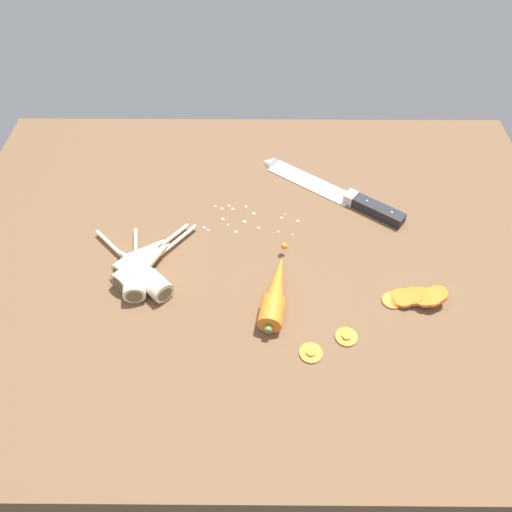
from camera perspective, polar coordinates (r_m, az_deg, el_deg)
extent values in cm
cube|color=brown|center=(99.43, 0.01, -0.48)|extent=(120.00, 90.00, 4.00)
cube|color=silver|center=(113.23, 5.81, 8.19)|extent=(18.65, 15.51, 0.50)
cone|color=silver|center=(117.94, 1.20, 10.35)|extent=(4.77, 4.97, 3.96)
cube|color=silver|center=(109.26, 10.25, 6.40)|extent=(3.36, 3.55, 2.20)
cube|color=#232328|center=(107.48, 13.22, 4.94)|extent=(10.48, 8.83, 2.20)
sphere|color=silver|center=(107.48, 12.02, 6.00)|extent=(0.50, 0.50, 0.50)
sphere|color=silver|center=(106.09, 14.64, 4.71)|extent=(0.50, 0.50, 0.50)
cylinder|color=orange|center=(86.76, 1.47, -6.31)|extent=(5.06, 6.08, 4.20)
cone|color=orange|center=(90.67, 2.12, -2.99)|extent=(6.13, 13.55, 3.99)
sphere|color=orange|center=(96.44, 2.91, 1.08)|extent=(1.20, 1.20, 1.20)
cylinder|color=#5B7F3D|center=(84.90, 1.11, -8.11)|extent=(1.35, 1.19, 1.20)
cylinder|color=beige|center=(95.94, -14.35, -1.27)|extent=(5.67, 5.68, 4.00)
cone|color=beige|center=(97.94, -11.89, 0.67)|extent=(7.51, 8.02, 3.80)
cylinder|color=beige|center=(100.91, -9.42, 2.21)|extent=(5.48, 6.52, 0.70)
cylinder|color=brown|center=(95.30, -15.26, -1.99)|extent=(2.36, 2.00, 2.80)
cylinder|color=beige|center=(92.69, -13.62, -3.40)|extent=(4.58, 4.64, 4.00)
cone|color=beige|center=(96.34, -13.59, -0.79)|extent=(4.88, 7.74, 3.80)
cylinder|color=beige|center=(100.92, -13.47, 1.34)|extent=(1.91, 7.84, 0.70)
cylinder|color=brown|center=(91.43, -13.64, -4.40)|extent=(2.81, 0.73, 2.80)
cylinder|color=beige|center=(94.57, -14.27, -2.20)|extent=(6.01, 6.11, 4.00)
cone|color=beige|center=(96.86, -11.49, 0.07)|extent=(8.08, 8.82, 3.80)
cylinder|color=beige|center=(100.23, -8.71, 1.93)|extent=(6.06, 7.43, 0.70)
cylinder|color=brown|center=(93.84, -15.31, -3.05)|extent=(2.39, 1.97, 2.80)
cylinder|color=beige|center=(92.12, -11.31, -3.24)|extent=(6.50, 6.53, 4.00)
cone|color=beige|center=(96.48, -13.81, -0.76)|extent=(9.17, 9.31, 3.80)
cylinder|color=beige|center=(101.91, -16.04, 1.20)|extent=(7.47, 7.71, 0.70)
cylinder|color=brown|center=(90.65, -10.35, -4.18)|extent=(2.22, 2.16, 2.80)
cylinder|color=orange|center=(93.51, 14.66, -4.74)|extent=(3.63, 3.63, 0.70)
cylinder|color=orange|center=(93.84, 15.51, -4.51)|extent=(3.82, 3.79, 1.96)
cylinder|color=orange|center=(93.63, 15.90, -4.55)|extent=(3.83, 3.78, 1.77)
cylinder|color=orange|center=(94.00, 16.78, -4.33)|extent=(3.75, 3.73, 2.02)
cylinder|color=orange|center=(94.03, 17.50, -4.31)|extent=(3.68, 3.64, 1.92)
cylinder|color=orange|center=(93.83, 18.07, -4.44)|extent=(3.78, 3.73, 1.74)
cylinder|color=orange|center=(93.92, 18.66, -4.35)|extent=(3.94, 3.89, 1.74)
cylinder|color=orange|center=(94.33, 19.32, -4.06)|extent=(3.50, 3.46, 1.90)
cylinder|color=orange|center=(85.00, 5.85, -10.61)|extent=(3.86, 3.86, 0.70)
cylinder|color=orange|center=(84.77, 5.87, -10.52)|extent=(1.62, 1.62, 0.16)
cylinder|color=orange|center=(87.43, 9.75, -8.79)|extent=(3.75, 3.75, 0.70)
cylinder|color=orange|center=(87.20, 9.78, -8.69)|extent=(1.58, 1.58, 0.16)
sphere|color=beige|center=(106.36, -2.85, 5.33)|extent=(0.75, 0.75, 0.75)
sphere|color=beige|center=(106.55, -4.05, 5.33)|extent=(0.71, 0.71, 0.71)
sphere|color=beige|center=(106.80, -1.37, 5.58)|extent=(0.69, 0.69, 0.69)
sphere|color=beige|center=(103.21, -3.39, 3.54)|extent=(0.49, 0.49, 0.49)
sphere|color=beige|center=(107.30, -4.77, 5.60)|extent=(0.58, 0.58, 0.58)
sphere|color=beige|center=(105.20, -0.51, 4.83)|extent=(0.83, 0.83, 0.83)
sphere|color=beige|center=(104.47, 2.60, 4.33)|extent=(0.65, 0.65, 0.65)
sphere|color=beige|center=(103.96, 4.44, 3.99)|extent=(0.79, 0.79, 0.79)
sphere|color=beige|center=(101.67, 2.23, 2.78)|extent=(0.61, 0.61, 0.61)
sphere|color=beige|center=(101.35, 3.84, 2.46)|extent=(0.50, 0.50, 0.50)
sphere|color=beige|center=(102.94, -6.02, 3.23)|extent=(0.67, 0.67, 0.67)
sphere|color=beige|center=(102.28, -0.03, 3.23)|extent=(0.73, 0.73, 0.73)
sphere|color=beige|center=(104.30, -3.96, 4.21)|extent=(0.79, 0.79, 0.79)
sphere|color=beige|center=(102.40, -5.60, 2.96)|extent=(0.62, 0.62, 0.62)
sphere|color=beige|center=(103.48, -1.54, 3.92)|extent=(0.87, 0.87, 0.87)
sphere|color=beige|center=(107.18, -3.26, 5.68)|extent=(0.65, 0.65, 0.65)
sphere|color=beige|center=(101.56, -2.51, 2.76)|extent=(0.75, 0.75, 0.75)
sphere|color=beige|center=(105.44, 3.01, 4.73)|extent=(0.42, 0.42, 0.42)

